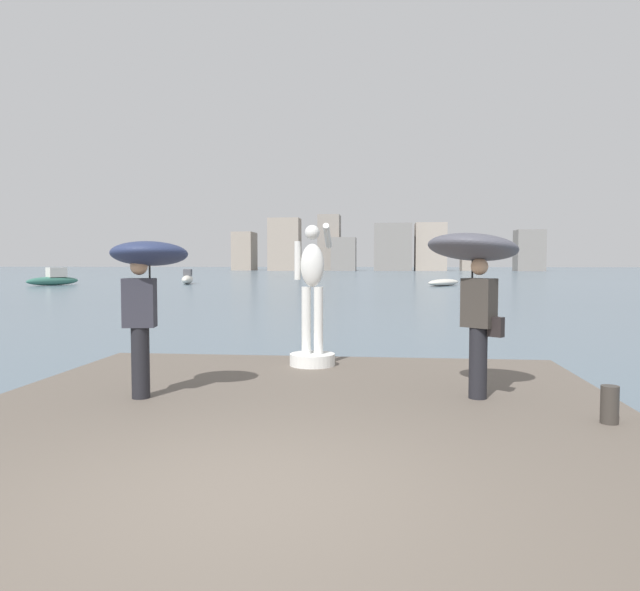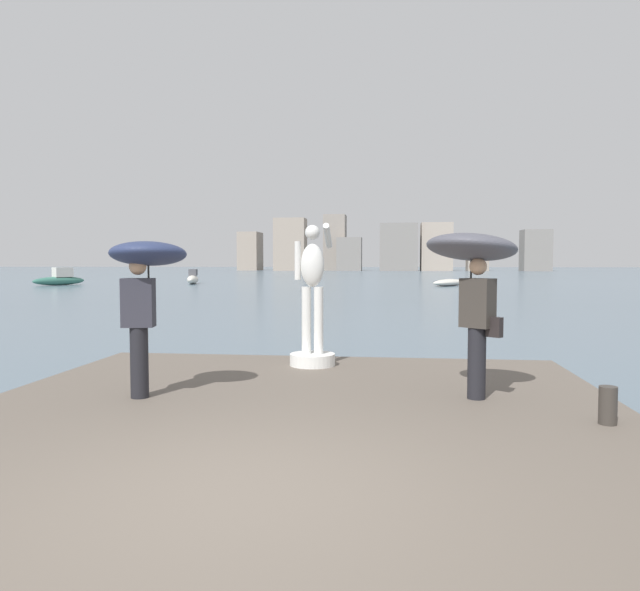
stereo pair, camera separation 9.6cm
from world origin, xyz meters
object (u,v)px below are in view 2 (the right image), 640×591
statue_white_figure (312,313)px  onlooker_right (473,265)px  mooring_bollard (608,405)px  boat_mid (60,279)px  onlooker_left (145,275)px  boat_leftward (193,278)px  boat_near (449,283)px

statue_white_figure → onlooker_right: 3.13m
statue_white_figure → mooring_bollard: (3.49, -3.13, -0.65)m
boat_mid → onlooker_right: bearing=-54.5°
onlooker_left → boat_leftward: (-15.46, 47.22, -1.40)m
boat_near → boat_leftward: size_ratio=1.06×
onlooker_left → mooring_bollard: bearing=-6.9°
onlooker_left → boat_leftward: 49.71m
boat_near → boat_leftward: (-23.59, 1.89, 0.23)m
mooring_bollard → onlooker_left: bearing=173.1°
onlooker_left → statue_white_figure: bearing=54.8°
statue_white_figure → onlooker_right: (2.25, -2.03, 0.79)m
statue_white_figure → onlooker_right: size_ratio=1.11×
onlooker_left → onlooker_right: onlooker_right is taller
onlooker_left → boat_mid: bearing=121.5°
statue_white_figure → boat_near: size_ratio=0.47×
onlooker_left → mooring_bollard: 5.44m
onlooker_left → mooring_bollard: onlooker_left is taller
onlooker_right → boat_near: 45.10m
onlooker_right → boat_leftward: (-19.46, 46.76, -1.52)m
boat_near → boat_mid: (-34.39, -2.45, 0.26)m
onlooker_right → boat_near: (4.13, 44.88, -1.75)m
statue_white_figure → onlooker_left: 3.12m
mooring_bollard → boat_leftward: (-20.70, 47.86, -0.08)m
statue_white_figure → boat_near: bearing=81.5°
mooring_bollard → boat_mid: boat_mid is taller
onlooker_right → boat_mid: (-30.26, 42.42, -1.49)m
statue_white_figure → boat_leftward: 47.93m
mooring_bollard → boat_leftward: size_ratio=0.09×
statue_white_figure → boat_leftward: statue_white_figure is taller
mooring_bollard → boat_near: mooring_bollard is taller
boat_near → boat_mid: bearing=-175.9°
mooring_bollard → boat_near: bearing=86.4°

